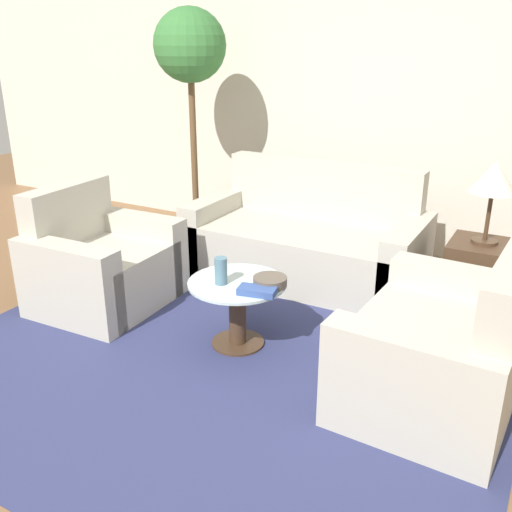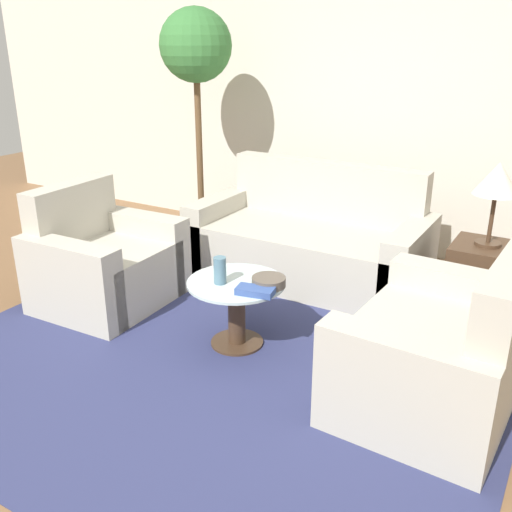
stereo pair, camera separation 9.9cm
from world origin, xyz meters
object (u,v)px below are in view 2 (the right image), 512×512
coffee_table (237,304)px  loveseat (446,356)px  table_lamp (497,181)px  bowl (269,282)px  potted_plant (196,66)px  book_stack (255,291)px  armchair (102,264)px  vase (220,270)px  sofa_main (312,243)px

coffee_table → loveseat: bearing=1.6°
table_lamp → bowl: size_ratio=2.73×
potted_plant → book_stack: potted_plant is taller
armchair → book_stack: 1.48m
table_lamp → book_stack: bearing=-129.4°
loveseat → book_stack: loveseat is taller
coffee_table → book_stack: 0.29m
armchair → potted_plant: 2.05m
table_lamp → vase: size_ratio=3.34×
bowl → sofa_main: bearing=103.3°
potted_plant → loveseat: bearing=-28.9°
potted_plant → bowl: potted_plant is taller
armchair → coffee_table: bearing=-94.5°
table_lamp → potted_plant: (-2.71, 0.32, 0.67)m
table_lamp → loveseat: bearing=-88.4°
armchair → vase: size_ratio=5.77×
bowl → book_stack: size_ratio=0.86×
potted_plant → vase: 2.39m
table_lamp → potted_plant: bearing=173.4°
table_lamp → vase: (-1.38, -1.31, -0.47)m
armchair → vase: bearing=-98.2°
sofa_main → table_lamp: bearing=-3.2°
loveseat → table_lamp: bearing=-175.8°
loveseat → coffee_table: size_ratio=1.95×
loveseat → vase: 1.44m
coffee_table → bowl: bowl is taller
sofa_main → vase: sofa_main is taller
sofa_main → loveseat: (1.43, -1.28, -0.00)m
loveseat → potted_plant: (-2.74, 1.52, 1.39)m
vase → coffee_table: bearing=45.0°
sofa_main → armchair: 1.72m
loveseat → coffee_table: 1.34m
coffee_table → bowl: 0.29m
table_lamp → coffee_table: bearing=-136.6°
coffee_table → bowl: (0.22, 0.04, 0.19)m
loveseat → book_stack: bearing=-80.2°
armchair → vase: armchair is taller
armchair → table_lamp: 2.92m
potted_plant → bowl: 2.52m
loveseat → coffee_table: loveseat is taller
loveseat → coffee_table: (-1.34, -0.04, -0.01)m
loveseat → bowl: bearing=-87.6°
armchair → bowl: armchair is taller
sofa_main → book_stack: (0.29, -1.42, 0.18)m
armchair → loveseat: 2.60m
armchair → coffee_table: size_ratio=1.59×
sofa_main → potted_plant: size_ratio=0.88×
sofa_main → table_lamp: table_lamp is taller
sofa_main → bowl: 1.32m
sofa_main → coffee_table: (0.09, -1.32, -0.01)m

